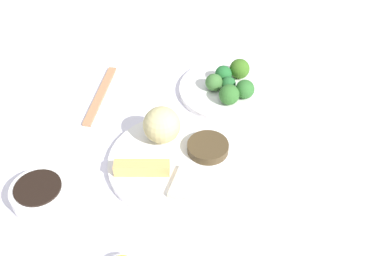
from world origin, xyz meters
TOP-DOWN VIEW (x-y plane):
  - tabletop at (0.00, 0.00)m, footprint 2.20×2.20m
  - main_plate at (-0.01, 0.00)m, footprint 0.29×0.29m
  - rice_scoop at (0.02, -0.06)m, footprint 0.08×0.08m
  - spring_roll at (0.05, 0.04)m, footprint 0.11×0.03m
  - crab_rangoon_wonton at (-0.05, 0.07)m, footprint 0.09×0.10m
  - stir_fry_heap at (-0.08, -0.03)m, footprint 0.09×0.09m
  - broccoli_plate at (-0.13, -0.25)m, footprint 0.24×0.24m
  - broccoli_floret_0 at (-0.12, -0.28)m, footprint 0.04×0.04m
  - broccoli_floret_1 at (-0.10, -0.24)m, footprint 0.04×0.04m
  - broccoli_floret_2 at (-0.13, -0.24)m, footprint 0.04×0.04m
  - broccoli_floret_3 at (-0.13, -0.19)m, footprint 0.05×0.05m
  - broccoli_floret_4 at (-0.16, -0.29)m, footprint 0.05×0.05m
  - broccoli_floret_5 at (-0.17, -0.21)m, footprint 0.05×0.05m
  - soy_sauce_bowl at (0.25, 0.10)m, footprint 0.11×0.11m
  - soy_sauce_bowl_liquid at (0.25, 0.10)m, footprint 0.09×0.09m
  - chopsticks_pair at (0.19, -0.22)m, footprint 0.05×0.23m

SIDE VIEW (x-z plane):
  - tabletop at x=0.00m, z-range 0.00..0.02m
  - chopsticks_pair at x=0.19m, z-range 0.02..0.03m
  - broccoli_plate at x=-0.13m, z-range 0.02..0.03m
  - main_plate at x=-0.01m, z-range 0.02..0.04m
  - soy_sauce_bowl at x=0.25m, z-range 0.02..0.06m
  - crab_rangoon_wonton at x=-0.05m, z-range 0.04..0.05m
  - stir_fry_heap at x=-0.08m, z-range 0.04..0.05m
  - spring_roll at x=0.05m, z-range 0.04..0.06m
  - broccoli_floret_2 at x=-0.13m, z-range 0.03..0.07m
  - broccoli_floret_0 at x=-0.12m, z-range 0.03..0.08m
  - broccoli_floret_1 at x=-0.10m, z-range 0.03..0.08m
  - broccoli_floret_5 at x=-0.17m, z-range 0.03..0.08m
  - broccoli_floret_3 at x=-0.13m, z-range 0.03..0.08m
  - broccoli_floret_4 at x=-0.16m, z-range 0.03..0.09m
  - soy_sauce_bowl_liquid at x=0.25m, z-range 0.06..0.06m
  - rice_scoop at x=0.02m, z-range 0.04..0.12m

